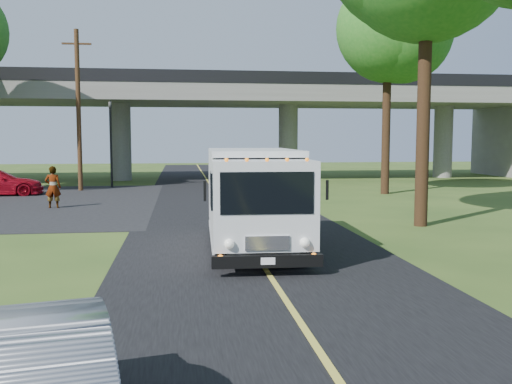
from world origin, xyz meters
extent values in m
plane|color=#2E481A|center=(0.00, 0.00, 0.00)|extent=(120.00, 120.00, 0.00)
cube|color=black|center=(0.00, 10.00, 0.01)|extent=(7.00, 90.00, 0.02)
cube|color=gold|center=(0.00, 10.00, 0.03)|extent=(0.12, 90.00, 0.01)
cube|color=slate|center=(0.00, 32.00, 6.00)|extent=(50.00, 9.00, 1.20)
cube|color=black|center=(0.00, 27.60, 6.90)|extent=(50.00, 0.25, 0.80)
cube|color=black|center=(0.00, 36.40, 6.90)|extent=(50.00, 0.25, 0.80)
cylinder|color=slate|center=(-6.00, 32.00, 2.70)|extent=(1.40, 1.40, 5.40)
cylinder|color=slate|center=(6.00, 32.00, 2.70)|extent=(1.40, 1.40, 5.40)
cylinder|color=slate|center=(18.00, 32.00, 2.70)|extent=(1.40, 1.40, 5.40)
cylinder|color=black|center=(-6.00, 26.00, 2.60)|extent=(0.14, 0.14, 5.20)
imported|color=black|center=(-6.00, 26.00, 4.60)|extent=(0.18, 0.22, 1.10)
cylinder|color=#472D19|center=(-7.50, 24.00, 4.50)|extent=(0.26, 0.26, 9.00)
cube|color=#472D19|center=(-7.50, 24.00, 8.20)|extent=(1.60, 0.10, 0.10)
cylinder|color=#382314|center=(6.20, 9.00, 3.85)|extent=(0.44, 0.44, 7.70)
cylinder|color=#382314|center=(9.00, 20.00, 3.32)|extent=(0.44, 0.44, 6.65)
sphere|color=#206A1C|center=(9.00, 20.00, 8.20)|extent=(5.58, 5.58, 5.58)
sphere|color=#206A1C|center=(9.50, 19.60, 8.50)|extent=(4.96, 4.96, 4.96)
cube|color=silver|center=(0.07, 6.40, 1.59)|extent=(2.43, 4.27, 2.14)
cube|color=silver|center=(-0.03, 3.45, 1.50)|extent=(2.34, 1.79, 1.95)
cube|color=black|center=(-0.06, 2.61, 1.81)|extent=(2.00, 0.14, 0.90)
cube|color=black|center=(-0.06, 2.52, 0.36)|extent=(2.38, 0.25, 0.27)
cube|color=silver|center=(0.06, 6.02, 0.29)|extent=(2.47, 5.60, 0.17)
cylinder|color=black|center=(-0.99, 3.68, 0.43)|extent=(0.30, 0.87, 0.86)
cylinder|color=black|center=(0.95, 3.61, 0.43)|extent=(0.30, 0.87, 0.86)
cylinder|color=black|center=(-0.86, 7.67, 0.43)|extent=(0.30, 0.87, 0.86)
cylinder|color=black|center=(1.09, 7.61, 0.43)|extent=(0.30, 0.87, 0.86)
imported|color=gray|center=(-7.24, 15.70, 0.90)|extent=(0.66, 0.44, 1.80)
camera|label=1|loc=(-1.88, -9.26, 2.96)|focal=40.00mm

